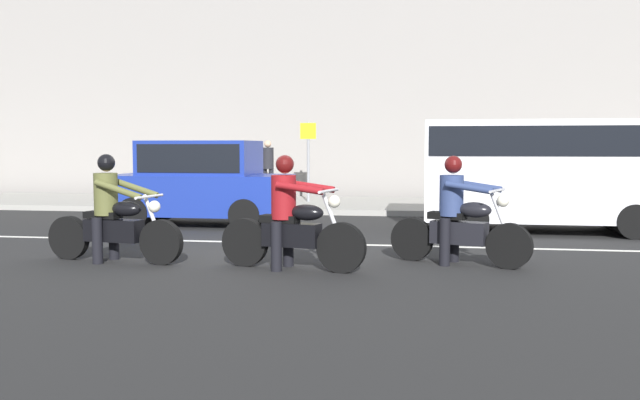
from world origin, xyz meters
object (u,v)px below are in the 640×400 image
at_px(parked_van_white, 545,168).
at_px(street_sign_post, 308,153).
at_px(pedestrian_bystander, 268,165).
at_px(motorcycle_with_rider_denim_blue, 458,220).
at_px(motorcycle_with_rider_crimson, 291,223).
at_px(parked_hatchback_cobalt_blue, 201,182).
at_px(motorcycle_with_rider_olive, 113,218).

bearing_deg(parked_van_white, street_sign_post, 139.51).
bearing_deg(parked_van_white, pedestrian_bystander, 141.26).
bearing_deg(motorcycle_with_rider_denim_blue, motorcycle_with_rider_crimson, -161.57).
height_order(motorcycle_with_rider_crimson, parked_van_white, parked_van_white).
bearing_deg(pedestrian_bystander, parked_van_white, -38.74).
xyz_separation_m(motorcycle_with_rider_crimson, parked_van_white, (4.09, 4.88, 0.63)).
bearing_deg(street_sign_post, pedestrian_bystander, 149.49).
distance_m(motorcycle_with_rider_denim_blue, pedestrian_bystander, 10.96).
bearing_deg(parked_hatchback_cobalt_blue, motorcycle_with_rider_olive, -86.55).
bearing_deg(pedestrian_bystander, street_sign_post, -30.51).
distance_m(motorcycle_with_rider_olive, parked_van_white, 8.26).
height_order(street_sign_post, pedestrian_bystander, street_sign_post).
bearing_deg(motorcycle_with_rider_denim_blue, parked_hatchback_cobalt_blue, 141.88).
xyz_separation_m(motorcycle_with_rider_olive, parked_hatchback_cobalt_blue, (-0.28, 4.68, 0.30)).
height_order(motorcycle_with_rider_crimson, street_sign_post, street_sign_post).
xyz_separation_m(parked_hatchback_cobalt_blue, pedestrian_bystander, (0.12, 5.58, 0.21)).
height_order(motorcycle_with_rider_crimson, pedestrian_bystander, pedestrian_bystander).
bearing_deg(parked_van_white, motorcycle_with_rider_crimson, -129.97).
relative_size(motorcycle_with_rider_denim_blue, pedestrian_bystander, 1.15).
height_order(parked_hatchback_cobalt_blue, parked_van_white, parked_van_white).
distance_m(motorcycle_with_rider_crimson, street_sign_post, 9.80).
bearing_deg(parked_hatchback_cobalt_blue, street_sign_post, 73.01).
distance_m(street_sign_post, pedestrian_bystander, 1.60).
distance_m(motorcycle_with_rider_crimson, parked_van_white, 6.40).
distance_m(motorcycle_with_rider_denim_blue, parked_van_white, 4.55).
bearing_deg(motorcycle_with_rider_crimson, motorcycle_with_rider_olive, 176.23).
xyz_separation_m(motorcycle_with_rider_olive, motorcycle_with_rider_crimson, (2.67, -0.18, 0.00)).
xyz_separation_m(motorcycle_with_rider_olive, street_sign_post, (1.18, 9.47, 0.86)).
distance_m(motorcycle_with_rider_crimson, motorcycle_with_rider_denim_blue, 2.39).
bearing_deg(motorcycle_with_rider_denim_blue, pedestrian_bystander, 117.84).
bearing_deg(motorcycle_with_rider_denim_blue, street_sign_post, 112.97).
relative_size(motorcycle_with_rider_olive, parked_van_white, 0.47).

